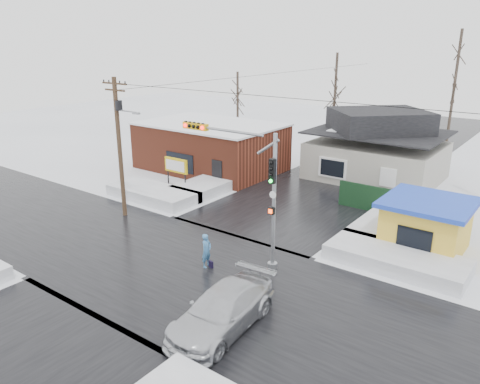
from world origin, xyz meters
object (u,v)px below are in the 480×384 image
Objects in this scene: kiosk at (426,224)px; pedestrian at (206,251)px; traffic_signal at (248,178)px; marquee_sign at (176,166)px; car at (222,310)px; utility_pole at (120,140)px.

kiosk reaches higher than pedestrian.
traffic_signal is 10.43m from kiosk.
kiosk is at bearing 44.84° from traffic_signal.
marquee_sign is 18.72m from car.
marquee_sign is at bearing 45.03° from pedestrian.
marquee_sign is at bearing 135.10° from car.
marquee_sign reaches higher than pedestrian.
pedestrian is 5.50m from car.
utility_pole is at bearing -79.87° from marquee_sign.
marquee_sign reaches higher than car.
car is (-4.27, -12.61, -0.64)m from kiosk.
utility_pole is 3.53× the size of marquee_sign.
traffic_signal is 7.27m from car.
utility_pole is 10.33m from pedestrian.
marquee_sign is 0.55× the size of kiosk.
traffic_signal is 1.23× the size of car.
marquee_sign is 0.45× the size of car.
pedestrian is 0.31× the size of car.
kiosk is 12.17m from pedestrian.
utility_pole is at bearing -159.56° from kiosk.
car is at bearing -40.39° from marquee_sign.
pedestrian is (-1.24, -1.85, -3.65)m from traffic_signal.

